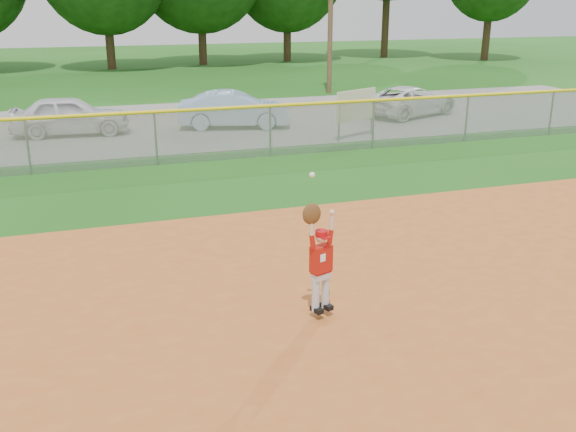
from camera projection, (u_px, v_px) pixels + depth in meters
The scene contains 8 objects.
ground at pixel (250, 329), 9.10m from camera, with size 120.00×120.00×0.00m, color #184E12.
parking_strip at pixel (136, 126), 23.48m from camera, with size 44.00×10.00×0.03m, color slate.
car_white_a at pixel (70, 115), 21.77m from camera, with size 1.56×3.89×1.32m, color silver.
car_blue at pixel (234, 109), 23.00m from camera, with size 1.37×3.94×1.30m, color #85A7C7.
car_white_b at pixel (411, 101), 25.43m from camera, with size 1.91×4.15×1.15m, color silver.
sponsor_sign at pixel (356, 107), 21.10m from camera, with size 1.69×0.79×1.63m.
outfield_fence at pixel (156, 134), 17.80m from camera, with size 40.06×0.10×1.55m.
ballplayer at pixel (320, 258), 9.09m from camera, with size 0.55×0.30×2.11m.
Camera 1 is at (-2.03, -7.86, 4.45)m, focal length 40.00 mm.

